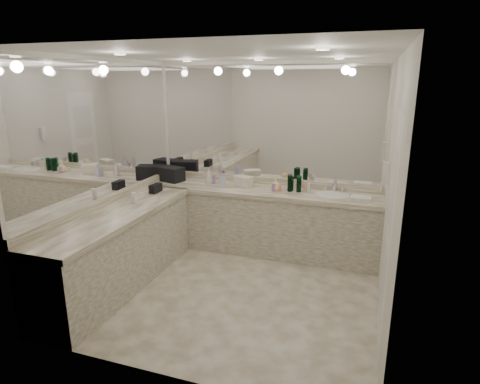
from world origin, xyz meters
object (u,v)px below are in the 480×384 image
(black_toiletry_bag, at_px, (170,174))
(cream_cosmetic_case, at_px, (243,181))
(soap_bottle_c, at_px, (275,185))
(hand_towel, at_px, (361,198))
(soap_bottle_a, at_px, (208,176))
(sink, at_px, (332,196))
(wall_phone, at_px, (385,173))
(soap_bottle_b, at_px, (222,180))

(black_toiletry_bag, height_order, cream_cosmetic_case, black_toiletry_bag)
(black_toiletry_bag, height_order, soap_bottle_c, black_toiletry_bag)
(hand_towel, xyz_separation_m, soap_bottle_a, (-2.13, 0.15, 0.10))
(sink, relative_size, wall_phone, 1.83)
(wall_phone, relative_size, soap_bottle_a, 1.02)
(soap_bottle_a, distance_m, soap_bottle_b, 0.27)
(black_toiletry_bag, distance_m, cream_cosmetic_case, 1.13)
(black_toiletry_bag, xyz_separation_m, soap_bottle_c, (1.61, -0.05, -0.02))
(wall_phone, xyz_separation_m, soap_bottle_b, (-2.12, 0.44, -0.35))
(soap_bottle_b, bearing_deg, sink, 2.11)
(soap_bottle_c, bearing_deg, wall_phone, -19.57)
(hand_towel, distance_m, soap_bottle_a, 2.13)
(black_toiletry_bag, relative_size, hand_towel, 1.55)
(sink, distance_m, black_toiletry_bag, 2.37)
(soap_bottle_a, bearing_deg, sink, -1.55)
(sink, xyz_separation_m, soap_bottle_a, (-1.76, 0.05, 0.12))
(sink, bearing_deg, soap_bottle_c, -178.83)
(black_toiletry_bag, bearing_deg, cream_cosmetic_case, 1.93)
(wall_phone, distance_m, soap_bottle_a, 2.45)
(black_toiletry_bag, distance_m, hand_towel, 2.73)
(sink, distance_m, wall_phone, 0.91)
(soap_bottle_b, bearing_deg, wall_phone, -11.85)
(sink, distance_m, soap_bottle_c, 0.76)
(cream_cosmetic_case, bearing_deg, black_toiletry_bag, -153.13)
(soap_bottle_b, bearing_deg, soap_bottle_a, 157.75)
(sink, distance_m, hand_towel, 0.37)
(sink, distance_m, cream_cosmetic_case, 1.25)
(wall_phone, height_order, soap_bottle_a, wall_phone)
(sink, bearing_deg, cream_cosmetic_case, 176.72)
(soap_bottle_a, height_order, soap_bottle_c, soap_bottle_a)
(soap_bottle_b, bearing_deg, black_toiletry_bag, 174.05)
(wall_phone, height_order, cream_cosmetic_case, wall_phone)
(wall_phone, height_order, hand_towel, wall_phone)
(black_toiletry_bag, bearing_deg, sink, -0.81)
(black_toiletry_bag, distance_m, soap_bottle_a, 0.60)
(sink, relative_size, soap_bottle_a, 1.87)
(sink, height_order, soap_bottle_a, soap_bottle_a)
(black_toiletry_bag, bearing_deg, hand_towel, -2.78)
(wall_phone, xyz_separation_m, soap_bottle_c, (-1.36, 0.48, -0.37))
(soap_bottle_b, xyz_separation_m, soap_bottle_c, (0.75, 0.04, -0.01))
(wall_phone, distance_m, soap_bottle_b, 2.19)
(wall_phone, height_order, soap_bottle_b, wall_phone)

